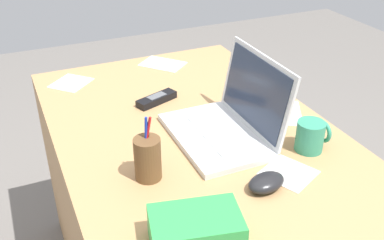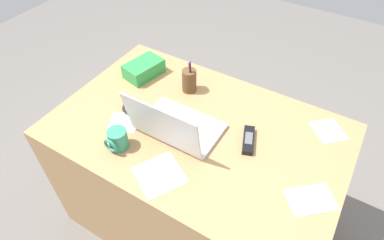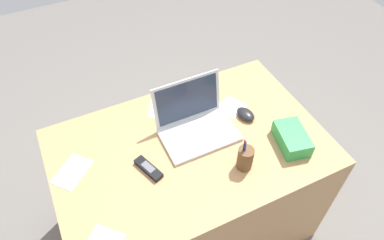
% 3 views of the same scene
% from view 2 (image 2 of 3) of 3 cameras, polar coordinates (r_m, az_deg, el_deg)
% --- Properties ---
extents(ground_plane, '(6.00, 6.00, 0.00)m').
position_cam_2_polar(ground_plane, '(2.03, 0.67, -16.24)').
color(ground_plane, slate).
extents(desk, '(1.26, 0.81, 0.75)m').
position_cam_2_polar(desk, '(1.71, 0.78, -10.19)').
color(desk, tan).
rests_on(desk, ground).
extents(laptop, '(0.35, 0.27, 0.24)m').
position_cam_2_polar(laptop, '(1.36, -3.03, -1.08)').
color(laptop, silver).
rests_on(laptop, desk).
extents(computer_mouse, '(0.09, 0.12, 0.04)m').
position_cam_2_polar(computer_mouse, '(1.52, -10.73, 2.54)').
color(computer_mouse, black).
rests_on(computer_mouse, desk).
extents(coffee_mug_white, '(0.08, 0.09, 0.09)m').
position_cam_2_polar(coffee_mug_white, '(1.35, -12.95, -3.35)').
color(coffee_mug_white, '#338C6B').
rests_on(coffee_mug_white, desk).
extents(cordless_phone, '(0.09, 0.15, 0.03)m').
position_cam_2_polar(cordless_phone, '(1.37, 9.87, -3.49)').
color(cordless_phone, black).
rests_on(cordless_phone, desk).
extents(pen_holder, '(0.07, 0.07, 0.17)m').
position_cam_2_polar(pen_holder, '(1.57, -0.48, 6.95)').
color(pen_holder, brown).
rests_on(pen_holder, desk).
extents(snack_bag, '(0.16, 0.21, 0.08)m').
position_cam_2_polar(snack_bag, '(1.70, -8.45, 8.88)').
color(snack_bag, green).
rests_on(snack_bag, desk).
extents(paper_note_near_laptop, '(0.20, 0.20, 0.00)m').
position_cam_2_polar(paper_note_near_laptop, '(1.27, 20.08, -12.95)').
color(paper_note_near_laptop, white).
rests_on(paper_note_near_laptop, desk).
extents(paper_note_left, '(0.16, 0.16, 0.00)m').
position_cam_2_polar(paper_note_left, '(1.47, -11.88, -0.38)').
color(paper_note_left, white).
rests_on(paper_note_left, desk).
extents(paper_note_right, '(0.18, 0.18, 0.00)m').
position_cam_2_polar(paper_note_right, '(1.52, 22.82, -1.75)').
color(paper_note_right, white).
rests_on(paper_note_right, desk).
extents(paper_note_front, '(0.23, 0.23, 0.00)m').
position_cam_2_polar(paper_note_front, '(1.27, -5.74, -9.52)').
color(paper_note_front, white).
rests_on(paper_note_front, desk).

